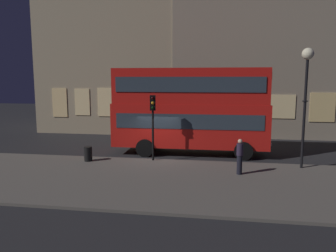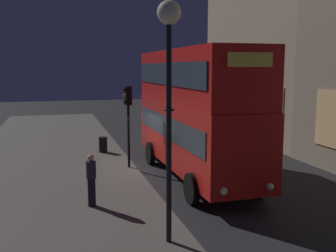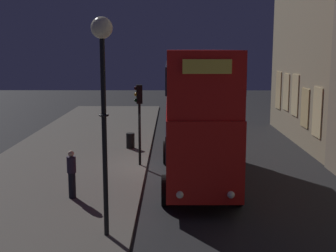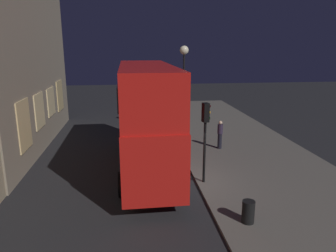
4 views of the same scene
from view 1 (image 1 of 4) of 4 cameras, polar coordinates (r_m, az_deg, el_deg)
The scene contains 9 objects.
ground_plane at distance 19.81m, azimuth -2.01°, elevation -5.72°, with size 80.00×80.00×0.00m, color #232326.
sidewalk_slab at distance 15.76m, azimuth -4.98°, elevation -9.18°, with size 44.00×7.66×0.12m, color #5B564F.
building_with_clock at distance 33.29m, azimuth -8.21°, elevation 15.51°, with size 12.90×9.83×18.11m.
building_plain_facade at distance 31.21m, azimuth 15.78°, elevation 16.13°, with size 14.57×8.19×18.48m.
double_decker_bus at distance 20.76m, azimuth 3.84°, elevation 3.38°, with size 9.78×2.88×5.40m.
traffic_light_near_kerb at distance 18.56m, azimuth -2.65°, elevation 2.14°, with size 0.36×0.39×3.72m.
street_lamp at distance 18.22m, azimuth 22.87°, elevation 8.06°, with size 0.59×0.59×6.17m.
pedestrian at distance 16.44m, azimuth 12.31°, elevation -5.10°, with size 0.33×0.33×1.75m.
litter_bin at distance 19.28m, azimuth -13.66°, elevation -4.71°, with size 0.45×0.45×0.83m, color black.
Camera 1 is at (3.64, -18.89, 4.74)m, focal length 35.20 mm.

